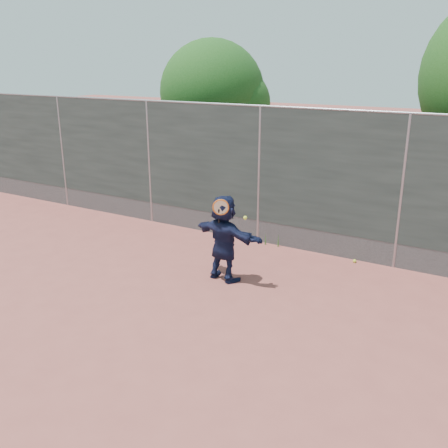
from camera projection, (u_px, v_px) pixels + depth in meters
The scene contains 7 objects.
ground at pixel (166, 303), 8.44m from camera, with size 80.00×80.00×0.00m, color #9E4C42.
player at pixel (224, 238), 9.12m from camera, with size 1.51×0.48×1.62m, color #141A38.
ball_ground at pixel (355, 261), 10.11m from camera, with size 0.07×0.07×0.07m, color #DCF235.
fence at pixel (259, 173), 10.83m from camera, with size 20.00×0.06×3.03m.
swing_action at pixel (223, 209), 8.73m from camera, with size 0.61×0.20×0.51m.
tree_left at pixel (218, 96), 14.27m from camera, with size 3.15×3.00×4.53m.
weed_clump at pixel (267, 239), 11.05m from camera, with size 0.68×0.07×0.30m.
Camera 1 is at (4.64, -6.10, 3.90)m, focal length 40.00 mm.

